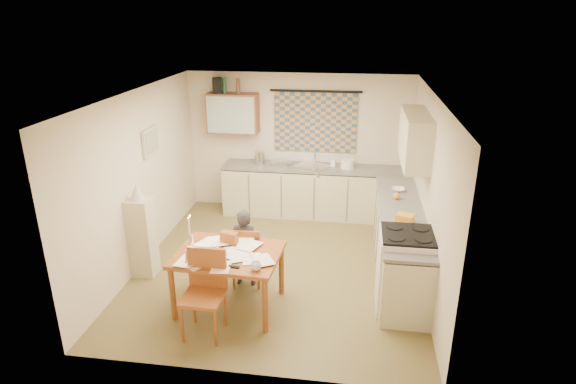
% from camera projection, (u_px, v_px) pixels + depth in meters
% --- Properties ---
extents(floor, '(4.00, 4.50, 0.02)m').
position_uv_depth(floor, '(279.00, 266.00, 7.05)').
color(floor, brown).
rests_on(floor, ground).
extents(ceiling, '(4.00, 4.50, 0.02)m').
position_uv_depth(ceiling, '(278.00, 93.00, 6.15)').
color(ceiling, white).
rests_on(ceiling, floor).
extents(wall_back, '(4.00, 0.02, 2.50)m').
position_uv_depth(wall_back, '(299.00, 143.00, 8.69)').
color(wall_back, beige).
rests_on(wall_back, floor).
extents(wall_front, '(4.00, 0.02, 2.50)m').
position_uv_depth(wall_front, '(240.00, 268.00, 4.51)').
color(wall_front, beige).
rests_on(wall_front, floor).
extents(wall_left, '(0.02, 4.50, 2.50)m').
position_uv_depth(wall_left, '(140.00, 179.00, 6.87)').
color(wall_left, beige).
rests_on(wall_left, floor).
extents(wall_right, '(0.02, 4.50, 2.50)m').
position_uv_depth(wall_right, '(429.00, 193.00, 6.33)').
color(wall_right, beige).
rests_on(wall_right, floor).
extents(window_blind, '(1.45, 0.03, 1.05)m').
position_uv_depth(window_blind, '(315.00, 122.00, 8.47)').
color(window_blind, '#305075').
rests_on(window_blind, wall_back).
extents(curtain_rod, '(1.60, 0.04, 0.04)m').
position_uv_depth(curtain_rod, '(316.00, 91.00, 8.26)').
color(curtain_rod, black).
rests_on(curtain_rod, wall_back).
extents(wall_cabinet, '(0.90, 0.34, 0.70)m').
position_uv_depth(wall_cabinet, '(233.00, 113.00, 8.48)').
color(wall_cabinet, brown).
rests_on(wall_cabinet, wall_back).
extents(wall_cabinet_glass, '(0.84, 0.02, 0.64)m').
position_uv_depth(wall_cabinet_glass, '(230.00, 115.00, 8.32)').
color(wall_cabinet_glass, '#99B2A5').
rests_on(wall_cabinet_glass, wall_back).
extents(upper_cabinet_right, '(0.34, 1.30, 0.70)m').
position_uv_depth(upper_cabinet_right, '(415.00, 138.00, 6.65)').
color(upper_cabinet_right, '#BEB48C').
rests_on(upper_cabinet_right, wall_right).
extents(framed_print, '(0.04, 0.50, 0.40)m').
position_uv_depth(framed_print, '(151.00, 141.00, 7.07)').
color(framed_print, beige).
rests_on(framed_print, wall_left).
extents(print_canvas, '(0.01, 0.42, 0.32)m').
position_uv_depth(print_canvas, '(152.00, 141.00, 7.07)').
color(print_canvas, beige).
rests_on(print_canvas, wall_left).
extents(counter_back, '(3.30, 0.62, 0.92)m').
position_uv_depth(counter_back, '(316.00, 191.00, 8.64)').
color(counter_back, '#BEB48C').
rests_on(counter_back, floor).
extents(counter_right, '(0.62, 2.95, 0.92)m').
position_uv_depth(counter_right, '(399.00, 240.00, 6.82)').
color(counter_right, '#BEB48C').
rests_on(counter_right, floor).
extents(stove, '(0.66, 0.66, 1.02)m').
position_uv_depth(stove, '(405.00, 271.00, 5.91)').
color(stove, white).
rests_on(stove, floor).
extents(sink, '(0.69, 0.64, 0.10)m').
position_uv_depth(sink, '(312.00, 169.00, 8.50)').
color(sink, silver).
rests_on(sink, counter_back).
extents(tap, '(0.04, 0.04, 0.28)m').
position_uv_depth(tap, '(315.00, 156.00, 8.60)').
color(tap, silver).
rests_on(tap, counter_back).
extents(dish_rack, '(0.42, 0.39, 0.06)m').
position_uv_depth(dish_rack, '(282.00, 164.00, 8.54)').
color(dish_rack, silver).
rests_on(dish_rack, counter_back).
extents(kettle, '(0.23, 0.23, 0.24)m').
position_uv_depth(kettle, '(260.00, 158.00, 8.56)').
color(kettle, silver).
rests_on(kettle, counter_back).
extents(mixing_bowl, '(0.29, 0.29, 0.16)m').
position_uv_depth(mixing_bowl, '(347.00, 164.00, 8.37)').
color(mixing_bowl, white).
rests_on(mixing_bowl, counter_back).
extents(soap_bottle, '(0.12, 0.12, 0.17)m').
position_uv_depth(soap_bottle, '(334.00, 162.00, 8.45)').
color(soap_bottle, white).
rests_on(soap_bottle, counter_back).
extents(bowl, '(0.25, 0.25, 0.05)m').
position_uv_depth(bowl, '(398.00, 190.00, 7.33)').
color(bowl, white).
rests_on(bowl, counter_right).
extents(orange_bag, '(0.26, 0.23, 0.12)m').
position_uv_depth(orange_bag, '(405.00, 219.00, 6.22)').
color(orange_bag, orange).
rests_on(orange_bag, counter_right).
extents(fruit_orange, '(0.10, 0.10, 0.10)m').
position_uv_depth(fruit_orange, '(396.00, 196.00, 7.00)').
color(fruit_orange, orange).
rests_on(fruit_orange, counter_right).
extents(speaker, '(0.21, 0.24, 0.26)m').
position_uv_depth(speaker, '(217.00, 85.00, 8.34)').
color(speaker, black).
rests_on(speaker, wall_cabinet).
extents(bottle_green, '(0.07, 0.07, 0.26)m').
position_uv_depth(bottle_green, '(224.00, 86.00, 8.33)').
color(bottle_green, '#195926').
rests_on(bottle_green, wall_cabinet).
extents(bottle_brown, '(0.07, 0.07, 0.26)m').
position_uv_depth(bottle_brown, '(238.00, 86.00, 8.29)').
color(bottle_brown, brown).
rests_on(bottle_brown, wall_cabinet).
extents(dining_table, '(1.32, 1.04, 0.75)m').
position_uv_depth(dining_table, '(229.00, 279.00, 5.97)').
color(dining_table, brown).
rests_on(dining_table, floor).
extents(chair_far, '(0.41, 0.41, 0.86)m').
position_uv_depth(chair_far, '(248.00, 266.00, 6.51)').
color(chair_far, brown).
rests_on(chair_far, floor).
extents(chair_near, '(0.46, 0.46, 1.00)m').
position_uv_depth(chair_near, '(205.00, 309.00, 5.49)').
color(chair_near, brown).
rests_on(chair_near, floor).
extents(person, '(0.40, 0.26, 1.09)m').
position_uv_depth(person, '(245.00, 247.00, 6.41)').
color(person, black).
rests_on(person, floor).
extents(shelf_stand, '(0.32, 0.30, 1.13)m').
position_uv_depth(shelf_stand, '(142.00, 237.00, 6.65)').
color(shelf_stand, '#BEB48C').
rests_on(shelf_stand, floor).
extents(lampshade, '(0.20, 0.20, 0.22)m').
position_uv_depth(lampshade, '(137.00, 192.00, 6.41)').
color(lampshade, beige).
rests_on(lampshade, shelf_stand).
extents(letter_rack, '(0.24, 0.16, 0.16)m').
position_uv_depth(letter_rack, '(229.00, 238.00, 6.03)').
color(letter_rack, brown).
rests_on(letter_rack, dining_table).
extents(mug, '(0.15, 0.15, 0.10)m').
position_uv_depth(mug, '(256.00, 266.00, 5.44)').
color(mug, white).
rests_on(mug, dining_table).
extents(magazine, '(0.40, 0.43, 0.03)m').
position_uv_depth(magazine, '(185.00, 257.00, 5.70)').
color(magazine, maroon).
rests_on(magazine, dining_table).
extents(book, '(0.23, 0.28, 0.02)m').
position_uv_depth(book, '(194.00, 252.00, 5.83)').
color(book, orange).
rests_on(book, dining_table).
extents(orange_box, '(0.13, 0.09, 0.04)m').
position_uv_depth(orange_box, '(197.00, 261.00, 5.60)').
color(orange_box, orange).
rests_on(orange_box, dining_table).
extents(eyeglasses, '(0.13, 0.06, 0.02)m').
position_uv_depth(eyeglasses, '(234.00, 267.00, 5.51)').
color(eyeglasses, black).
rests_on(eyeglasses, dining_table).
extents(candle_holder, '(0.07, 0.07, 0.18)m').
position_uv_depth(candle_holder, '(191.00, 240.00, 5.96)').
color(candle_holder, silver).
rests_on(candle_holder, dining_table).
extents(candle, '(0.03, 0.03, 0.22)m').
position_uv_depth(candle, '(189.00, 226.00, 5.87)').
color(candle, white).
rests_on(candle, dining_table).
extents(candle_flame, '(0.02, 0.02, 0.02)m').
position_uv_depth(candle_flame, '(190.00, 216.00, 5.85)').
color(candle_flame, '#FFCC66').
rests_on(candle_flame, dining_table).
extents(papers, '(1.17, 0.96, 0.03)m').
position_uv_depth(papers, '(223.00, 253.00, 5.81)').
color(papers, white).
rests_on(papers, dining_table).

